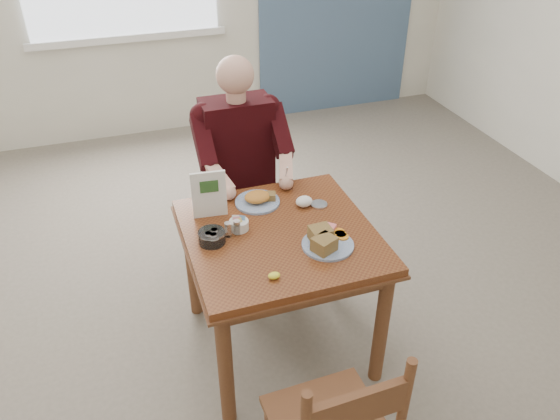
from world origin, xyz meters
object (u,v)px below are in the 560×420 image
object	(u,v)px
far_plate	(258,199)
near_plate	(325,241)
table	(280,250)
diner	(241,156)
chair_far	(239,197)

from	to	relation	value
far_plate	near_plate	bearing A→B (deg)	-67.83
table	near_plate	xyz separation A→B (m)	(0.16, -0.17, 0.14)
diner	near_plate	xyz separation A→B (m)	(0.16, -0.88, -0.03)
chair_far	far_plate	size ratio (longest dim) A/B	3.23
table	near_plate	size ratio (longest dim) A/B	3.03
diner	far_plate	xyz separation A→B (m)	(-0.02, -0.42, -0.04)
table	far_plate	size ratio (longest dim) A/B	3.13
chair_far	diner	bearing A→B (deg)	-89.99
far_plate	diner	bearing A→B (deg)	86.85
near_plate	far_plate	size ratio (longest dim) A/B	1.03
chair_far	far_plate	world-z (taller)	chair_far
table	near_plate	bearing A→B (deg)	-46.79
diner	near_plate	bearing A→B (deg)	-79.50
table	far_plate	bearing A→B (deg)	94.69
table	far_plate	xyz separation A→B (m)	(-0.02, 0.28, 0.14)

